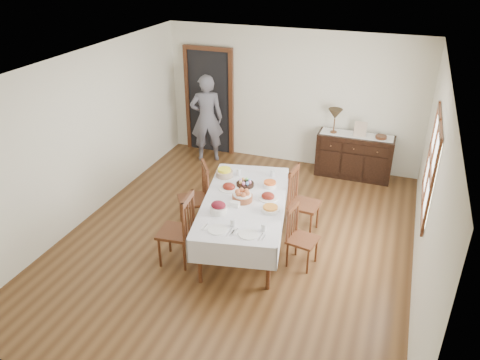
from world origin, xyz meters
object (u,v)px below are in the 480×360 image
(chair_right_near, at_px, (300,236))
(sideboard, at_px, (354,156))
(dining_table, at_px, (244,205))
(chair_left_near, at_px, (179,229))
(chair_right_far, at_px, (301,200))
(person, at_px, (207,116))
(chair_left_far, at_px, (197,196))
(table_lamp, at_px, (335,115))

(chair_right_near, height_order, sideboard, chair_right_near)
(dining_table, distance_m, sideboard, 3.06)
(sideboard, bearing_deg, dining_table, -112.91)
(chair_left_near, relative_size, sideboard, 0.77)
(dining_table, xyz_separation_m, chair_right_far, (0.68, 0.65, -0.15))
(chair_right_far, height_order, person, person)
(chair_left_far, distance_m, chair_right_near, 1.75)
(chair_left_far, height_order, sideboard, chair_left_far)
(chair_right_near, bearing_deg, table_lamp, 12.05)
(chair_right_far, xyz_separation_m, sideboard, (0.51, 2.15, -0.11))
(dining_table, bearing_deg, person, 112.09)
(dining_table, relative_size, sideboard, 1.73)
(chair_left_far, height_order, person, person)
(dining_table, xyz_separation_m, chair_right_near, (0.86, -0.17, -0.22))
(chair_left_far, height_order, chair_right_far, chair_left_far)
(chair_left_near, height_order, table_lamp, table_lamp)
(person, relative_size, table_lamp, 4.07)
(chair_left_near, bearing_deg, table_lamp, 151.70)
(dining_table, bearing_deg, sideboard, 55.83)
(chair_right_near, height_order, table_lamp, table_lamp)
(chair_left_far, relative_size, table_lamp, 2.30)
(sideboard, bearing_deg, chair_left_far, -128.14)
(dining_table, bearing_deg, chair_right_near, -22.48)
(chair_left_near, bearing_deg, person, -168.48)
(chair_right_near, distance_m, person, 3.78)
(chair_left_near, height_order, chair_right_far, chair_left_near)
(chair_right_far, bearing_deg, chair_right_near, -161.93)
(chair_left_far, bearing_deg, chair_left_near, -24.65)
(chair_left_far, height_order, chair_right_near, chair_left_far)
(chair_left_near, distance_m, table_lamp, 3.82)
(chair_left_far, xyz_separation_m, person, (-0.85, 2.36, 0.40))
(dining_table, distance_m, table_lamp, 2.93)
(table_lamp, bearing_deg, chair_right_far, -92.31)
(person, height_order, table_lamp, person)
(chair_right_far, bearing_deg, chair_left_far, 111.62)
(person, bearing_deg, chair_right_near, 108.37)
(sideboard, relative_size, person, 0.74)
(chair_right_far, height_order, table_lamp, table_lamp)
(dining_table, xyz_separation_m, chair_left_far, (-0.85, 0.22, -0.13))
(chair_right_near, bearing_deg, sideboard, 3.93)
(chair_left_far, relative_size, chair_right_near, 1.18)
(dining_table, height_order, chair_right_near, chair_right_near)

